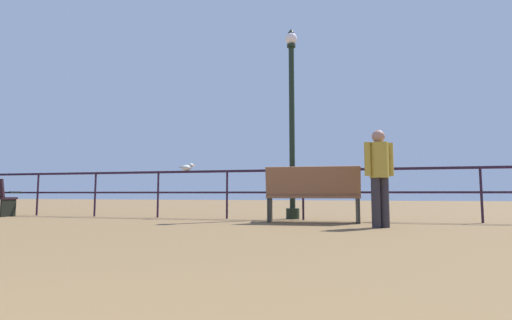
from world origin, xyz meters
TOP-DOWN VIEW (x-y plane):
  - pier_railing at (-0.00, 8.59)m, footprint 26.01×0.05m
  - bench_near_left at (0.25, 7.89)m, footprint 1.72×0.77m
  - lamppost_center at (-0.25, 8.86)m, footprint 0.28×0.28m
  - person_by_bench at (1.38, 7.18)m, footprint 0.46×0.30m
  - seagull_on_rail at (-2.55, 8.61)m, footprint 0.29×0.30m

SIDE VIEW (x-z plane):
  - bench_near_left at x=0.25m, z-range 0.05..1.07m
  - pier_railing at x=0.00m, z-range 0.24..1.27m
  - person_by_bench at x=1.38m, z-range 0.11..1.66m
  - seagull_on_rail at x=-2.55m, z-range 1.02..1.20m
  - lamppost_center at x=-0.25m, z-range 0.02..4.17m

